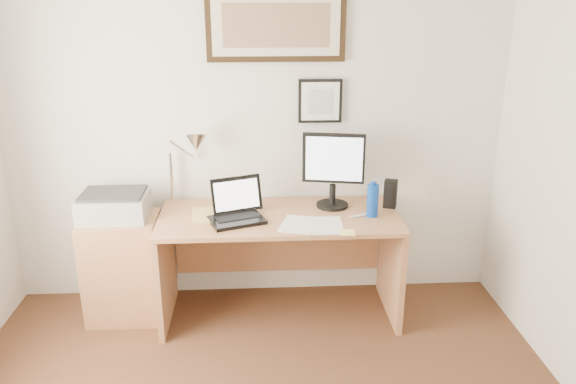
{
  "coord_description": "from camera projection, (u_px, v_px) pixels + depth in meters",
  "views": [
    {
      "loc": [
        0.01,
        -1.84,
        2.14
      ],
      "look_at": [
        0.2,
        1.43,
        0.98
      ],
      "focal_mm": 35.0,
      "sensor_mm": 36.0,
      "label": 1
    }
  ],
  "objects": [
    {
      "name": "marker_pen",
      "position": [
        359.0,
        216.0,
        3.71
      ],
      "size": [
        0.14,
        0.06,
        0.02
      ],
      "primitive_type": "cylinder",
      "rotation": [
        0.0,
        1.57,
        0.35
      ],
      "color": "white",
      "rests_on": "desk"
    },
    {
      "name": "desk",
      "position": [
        279.0,
        242.0,
        3.9
      ],
      "size": [
        1.6,
        0.7,
        0.75
      ],
      "color": "#A46B44",
      "rests_on": "floor"
    },
    {
      "name": "sticky_pad",
      "position": [
        348.0,
        233.0,
        3.45
      ],
      "size": [
        0.09,
        0.09,
        0.01
      ],
      "primitive_type": "cube",
      "rotation": [
        0.0,
        0.0,
        -0.07
      ],
      "color": "#FFF178",
      "rests_on": "desk"
    },
    {
      "name": "book",
      "position": [
        192.0,
        216.0,
        3.7
      ],
      "size": [
        0.22,
        0.29,
        0.02
      ],
      "primitive_type": "imported",
      "rotation": [
        0.0,
        0.0,
        0.1
      ],
      "color": "#DDBA68",
      "rests_on": "desk"
    },
    {
      "name": "printer",
      "position": [
        114.0,
        205.0,
        3.73
      ],
      "size": [
        0.44,
        0.34,
        0.18
      ],
      "color": "#A0A0A2",
      "rests_on": "side_cabinet"
    },
    {
      "name": "laptop",
      "position": [
        237.0,
        211.0,
        3.66
      ],
      "size": [
        0.4,
        0.4,
        0.26
      ],
      "color": "black",
      "rests_on": "desk"
    },
    {
      "name": "paper_sheet_a",
      "position": [
        298.0,
        224.0,
        3.59
      ],
      "size": [
        0.28,
        0.34,
        0.0
      ],
      "primitive_type": "cube",
      "rotation": [
        0.0,
        0.0,
        -0.27
      ],
      "color": "white",
      "rests_on": "desk"
    },
    {
      "name": "side_cabinet",
      "position": [
        124.0,
        268.0,
        3.86
      ],
      "size": [
        0.5,
        0.4,
        0.73
      ],
      "primitive_type": "cube",
      "color": "#A46B44",
      "rests_on": "floor"
    },
    {
      "name": "bottle_cap",
      "position": [
        373.0,
        183.0,
        3.65
      ],
      "size": [
        0.04,
        0.04,
        0.02
      ],
      "primitive_type": "cylinder",
      "color": "#0C399D",
      "rests_on": "water_bottle"
    },
    {
      "name": "paper_sheet_b",
      "position": [
        326.0,
        225.0,
        3.57
      ],
      "size": [
        0.21,
        0.3,
        0.0
      ],
      "primitive_type": "cube",
      "rotation": [
        0.0,
        0.0,
        -0.02
      ],
      "color": "white",
      "rests_on": "desk"
    },
    {
      "name": "picture_large",
      "position": [
        276.0,
        25.0,
        3.66
      ],
      "size": [
        0.92,
        0.04,
        0.47
      ],
      "color": "black",
      "rests_on": "wall_back"
    },
    {
      "name": "speaker",
      "position": [
        390.0,
        194.0,
        3.85
      ],
      "size": [
        0.11,
        0.1,
        0.19
      ],
      "primitive_type": "cube",
      "rotation": [
        0.0,
        0.0,
        -0.35
      ],
      "color": "black",
      "rests_on": "desk"
    },
    {
      "name": "lcd_monitor",
      "position": [
        333.0,
        167.0,
        3.79
      ],
      "size": [
        0.42,
        0.22,
        0.52
      ],
      "color": "black",
      "rests_on": "desk"
    },
    {
      "name": "water_bottle",
      "position": [
        373.0,
        201.0,
        3.69
      ],
      "size": [
        0.08,
        0.08,
        0.22
      ],
      "primitive_type": "cylinder",
      "color": "#0C399D",
      "rests_on": "desk"
    },
    {
      "name": "wall_back",
      "position": [
        255.0,
        130.0,
        3.91
      ],
      "size": [
        3.5,
        0.02,
        2.5
      ],
      "primitive_type": "cube",
      "color": "silver",
      "rests_on": "ground"
    },
    {
      "name": "picture_small",
      "position": [
        320.0,
        101.0,
        3.85
      ],
      "size": [
        0.3,
        0.03,
        0.3
      ],
      "color": "black",
      "rests_on": "wall_back"
    },
    {
      "name": "desk_lamp",
      "position": [
        194.0,
        146.0,
        3.74
      ],
      "size": [
        0.29,
        0.27,
        0.53
      ],
      "color": "white",
      "rests_on": "desk"
    }
  ]
}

